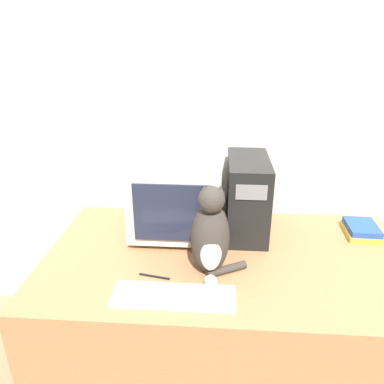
{
  "coord_description": "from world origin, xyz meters",
  "views": [
    {
      "loc": [
        -0.06,
        -0.99,
        1.63
      ],
      "look_at": [
        -0.17,
        0.51,
        0.99
      ],
      "focal_mm": 35.0,
      "sensor_mm": 36.0,
      "label": 1
    }
  ],
  "objects_px": {
    "cat": "(211,236)",
    "computer_tower": "(247,196)",
    "keyboard": "(174,296)",
    "crt_monitor": "(177,195)",
    "book_stack": "(361,230)",
    "pen": "(154,276)"
  },
  "relations": [
    {
      "from": "keyboard",
      "to": "computer_tower",
      "type": "bearing_deg",
      "value": 61.65
    },
    {
      "from": "computer_tower",
      "to": "keyboard",
      "type": "height_order",
      "value": "computer_tower"
    },
    {
      "from": "computer_tower",
      "to": "crt_monitor",
      "type": "bearing_deg",
      "value": -176.12
    },
    {
      "from": "pen",
      "to": "book_stack",
      "type": "bearing_deg",
      "value": 23.83
    },
    {
      "from": "computer_tower",
      "to": "keyboard",
      "type": "xyz_separation_m",
      "value": [
        -0.3,
        -0.56,
        -0.18
      ]
    },
    {
      "from": "cat",
      "to": "pen",
      "type": "height_order",
      "value": "cat"
    },
    {
      "from": "pen",
      "to": "computer_tower",
      "type": "bearing_deg",
      "value": 47.46
    },
    {
      "from": "computer_tower",
      "to": "cat",
      "type": "relative_size",
      "value": 1.0
    },
    {
      "from": "computer_tower",
      "to": "keyboard",
      "type": "distance_m",
      "value": 0.66
    },
    {
      "from": "computer_tower",
      "to": "cat",
      "type": "distance_m",
      "value": 0.41
    },
    {
      "from": "book_stack",
      "to": "computer_tower",
      "type": "bearing_deg",
      "value": 179.66
    },
    {
      "from": "crt_monitor",
      "to": "keyboard",
      "type": "height_order",
      "value": "crt_monitor"
    },
    {
      "from": "computer_tower",
      "to": "book_stack",
      "type": "xyz_separation_m",
      "value": [
        0.57,
        -0.0,
        -0.16
      ]
    },
    {
      "from": "pen",
      "to": "crt_monitor",
      "type": "bearing_deg",
      "value": 82.76
    },
    {
      "from": "crt_monitor",
      "to": "book_stack",
      "type": "distance_m",
      "value": 0.93
    },
    {
      "from": "crt_monitor",
      "to": "book_stack",
      "type": "relative_size",
      "value": 2.13
    },
    {
      "from": "crt_monitor",
      "to": "cat",
      "type": "xyz_separation_m",
      "value": [
        0.17,
        -0.35,
        -0.02
      ]
    },
    {
      "from": "keyboard",
      "to": "pen",
      "type": "xyz_separation_m",
      "value": [
        -0.09,
        0.13,
        -0.01
      ]
    },
    {
      "from": "cat",
      "to": "computer_tower",
      "type": "bearing_deg",
      "value": 60.42
    },
    {
      "from": "crt_monitor",
      "to": "book_stack",
      "type": "bearing_deg",
      "value": 1.24
    },
    {
      "from": "crt_monitor",
      "to": "pen",
      "type": "height_order",
      "value": "crt_monitor"
    },
    {
      "from": "keyboard",
      "to": "crt_monitor",
      "type": "bearing_deg",
      "value": 94.58
    }
  ]
}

